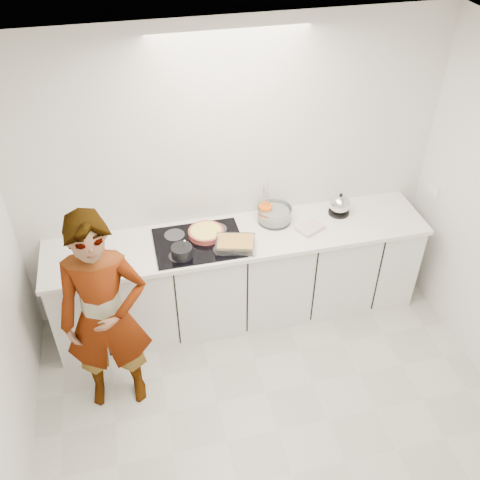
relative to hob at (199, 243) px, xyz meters
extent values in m
cube|color=#B9B9AF|center=(0.35, -1.26, -0.92)|extent=(3.60, 3.20, 0.00)
cube|color=white|center=(0.35, -1.26, 1.68)|extent=(3.60, 3.20, 0.00)
cube|color=silver|center=(0.35, 0.34, 0.38)|extent=(3.60, 0.00, 2.60)
cube|color=white|center=(2.14, 0.07, 0.15)|extent=(0.02, 0.15, 0.09)
cube|color=silver|center=(0.35, 0.02, -0.48)|extent=(3.20, 0.58, 0.87)
cube|color=white|center=(0.35, 0.02, -0.03)|extent=(3.24, 0.64, 0.04)
cube|color=black|center=(0.00, 0.00, 0.00)|extent=(0.72, 0.54, 0.01)
cylinder|color=#AC433B|center=(0.08, 0.08, 0.03)|extent=(0.33, 0.33, 0.05)
cylinder|color=#FAE056|center=(0.08, 0.08, 0.05)|extent=(0.29, 0.29, 0.01)
cylinder|color=black|center=(-0.16, -0.15, 0.05)|extent=(0.17, 0.17, 0.09)
cylinder|color=silver|center=(-0.14, -0.13, 0.10)|extent=(0.03, 0.07, 0.14)
cube|color=silver|center=(0.28, -0.13, 0.04)|extent=(0.37, 0.31, 0.06)
cube|color=gold|center=(0.28, -0.13, 0.06)|extent=(0.33, 0.27, 0.02)
cylinder|color=silver|center=(0.69, 0.16, 0.06)|extent=(0.30, 0.30, 0.14)
cylinder|color=white|center=(0.69, 0.16, 0.04)|extent=(0.25, 0.25, 0.06)
cube|color=white|center=(0.95, -0.04, 0.01)|extent=(0.26, 0.24, 0.04)
cylinder|color=black|center=(1.28, 0.13, 0.00)|extent=(0.21, 0.21, 0.02)
sphere|color=silver|center=(1.28, 0.13, 0.09)|extent=(0.20, 0.20, 0.18)
sphere|color=black|center=(1.28, 0.13, 0.19)|extent=(0.03, 0.03, 0.03)
cylinder|color=#F25F0A|center=(0.62, 0.19, 0.07)|extent=(0.15, 0.15, 0.15)
imported|color=silver|center=(-0.78, -0.63, -0.05)|extent=(0.66, 0.45, 1.74)
camera|label=1|loc=(-0.46, -3.42, 2.73)|focal=40.00mm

